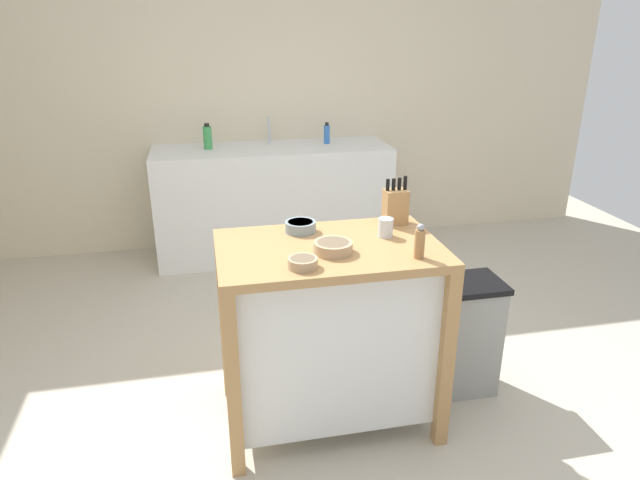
% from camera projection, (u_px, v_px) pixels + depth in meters
% --- Properties ---
extents(ground_plane, '(6.91, 6.91, 0.00)m').
position_uv_depth(ground_plane, '(336.00, 405.00, 2.92)').
color(ground_plane, '#BCB29E').
rests_on(ground_plane, ground).
extents(wall_back, '(5.91, 0.10, 2.60)m').
position_uv_depth(wall_back, '(269.00, 92.00, 4.69)').
color(wall_back, beige).
rests_on(wall_back, ground).
extents(kitchen_island, '(1.00, 0.64, 0.92)m').
position_uv_depth(kitchen_island, '(329.00, 326.00, 2.66)').
color(kitchen_island, '#AD7F4C').
rests_on(kitchen_island, ground).
extents(knife_block, '(0.11, 0.09, 0.24)m').
position_uv_depth(knife_block, '(395.00, 206.00, 2.75)').
color(knife_block, '#AD7F4C').
rests_on(knife_block, kitchen_island).
extents(bowl_stoneware_deep, '(0.12, 0.12, 0.04)m').
position_uv_depth(bowl_stoneware_deep, '(303.00, 262.00, 2.28)').
color(bowl_stoneware_deep, tan).
rests_on(bowl_stoneware_deep, kitchen_island).
extents(bowl_ceramic_small, '(0.17, 0.17, 0.05)m').
position_uv_depth(bowl_ceramic_small, '(333.00, 247.00, 2.43)').
color(bowl_ceramic_small, tan).
rests_on(bowl_ceramic_small, kitchen_island).
extents(bowl_ceramic_wide, '(0.15, 0.15, 0.05)m').
position_uv_depth(bowl_ceramic_wide, '(300.00, 226.00, 2.67)').
color(bowl_ceramic_wide, gray).
rests_on(bowl_ceramic_wide, kitchen_island).
extents(drinking_cup, '(0.07, 0.07, 0.09)m').
position_uv_depth(drinking_cup, '(386.00, 227.00, 2.60)').
color(drinking_cup, silver).
rests_on(drinking_cup, kitchen_island).
extents(pepper_grinder, '(0.04, 0.04, 0.15)m').
position_uv_depth(pepper_grinder, '(420.00, 242.00, 2.36)').
color(pepper_grinder, '#9E7042').
rests_on(pepper_grinder, kitchen_island).
extents(trash_bin, '(0.36, 0.28, 0.63)m').
position_uv_depth(trash_bin, '(462.00, 335.00, 2.96)').
color(trash_bin, gray).
rests_on(trash_bin, ground).
extents(sink_counter, '(1.90, 0.60, 0.91)m').
position_uv_depth(sink_counter, '(274.00, 201.00, 4.68)').
color(sink_counter, silver).
rests_on(sink_counter, ground).
extents(sink_faucet, '(0.02, 0.02, 0.22)m').
position_uv_depth(sink_faucet, '(269.00, 130.00, 4.60)').
color(sink_faucet, '#B7BCC1').
rests_on(sink_faucet, sink_counter).
extents(bottle_spray_cleaner, '(0.05, 0.05, 0.17)m').
position_uv_depth(bottle_spray_cleaner, '(327.00, 134.00, 4.63)').
color(bottle_spray_cleaner, blue).
rests_on(bottle_spray_cleaner, sink_counter).
extents(bottle_dish_soap, '(0.07, 0.07, 0.20)m').
position_uv_depth(bottle_dish_soap, '(208.00, 137.00, 4.42)').
color(bottle_dish_soap, green).
rests_on(bottle_dish_soap, sink_counter).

